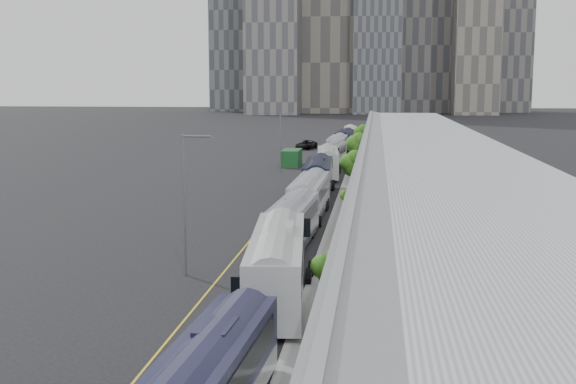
% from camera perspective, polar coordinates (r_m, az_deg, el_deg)
% --- Properties ---
extents(sidewalk, '(10.00, 170.00, 0.12)m').
position_cam_1_polar(sidewalk, '(58.54, 7.81, -3.27)').
color(sidewalk, gray).
rests_on(sidewalk, ground).
extents(lane_line, '(0.12, 160.00, 0.02)m').
position_cam_1_polar(lane_line, '(59.31, -2.40, -3.10)').
color(lane_line, gold).
rests_on(lane_line, ground).
extents(depot, '(12.45, 160.40, 7.20)m').
position_cam_1_polar(depot, '(58.15, 11.81, 0.01)').
color(depot, gray).
rests_on(depot, ground).
extents(bus_2, '(4.05, 14.10, 4.06)m').
position_cam_1_polar(bus_2, '(39.85, -0.84, -6.29)').
color(bus_2, '#BEBEC0').
rests_on(bus_2, ground).
extents(bus_3, '(3.04, 12.29, 3.56)m').
position_cam_1_polar(bus_3, '(53.22, 0.31, -2.78)').
color(bus_3, gray).
rests_on(bus_3, ground).
extents(bus_4, '(2.89, 12.97, 3.78)m').
position_cam_1_polar(bus_4, '(65.36, 1.71, -0.61)').
color(bus_4, '#A2A5AC').
rests_on(bus_4, ground).
extents(bus_5, '(3.26, 13.72, 3.98)m').
position_cam_1_polar(bus_5, '(78.47, 2.40, 0.96)').
color(bus_5, black).
rests_on(bus_5, ground).
extents(bus_6, '(3.64, 13.37, 3.86)m').
position_cam_1_polar(bus_6, '(94.54, 3.16, 2.19)').
color(bus_6, silver).
rests_on(bus_6, ground).
extents(bus_7, '(3.30, 12.28, 3.55)m').
position_cam_1_polar(bus_7, '(107.68, 3.65, 2.87)').
color(bus_7, gray).
rests_on(bus_7, ground).
extents(bus_8, '(2.91, 12.85, 3.74)m').
position_cam_1_polar(bus_8, '(120.04, 3.92, 3.48)').
color(bus_8, '#AFB1B9').
rests_on(bus_8, ground).
extents(bus_9, '(3.24, 13.13, 3.81)m').
position_cam_1_polar(bus_9, '(134.52, 4.51, 4.01)').
color(bus_9, black).
rests_on(bus_9, ground).
extents(bus_10, '(2.90, 12.49, 3.63)m').
position_cam_1_polar(bus_10, '(150.05, 4.94, 4.43)').
color(bus_10, white).
rests_on(bus_10, ground).
extents(tree_1, '(1.57, 1.57, 3.71)m').
position_cam_1_polar(tree_1, '(35.80, 3.56, -6.06)').
color(tree_1, black).
rests_on(tree_1, ground).
extents(tree_2, '(1.17, 1.17, 3.71)m').
position_cam_1_polar(tree_2, '(56.86, 5.07, -0.53)').
color(tree_2, black).
rests_on(tree_2, ground).
extents(tree_3, '(2.52, 2.52, 4.76)m').
position_cam_1_polar(tree_3, '(79.78, 5.16, 2.37)').
color(tree_3, black).
rests_on(tree_3, ground).
extents(tree_4, '(2.98, 2.98, 5.15)m').
position_cam_1_polar(tree_4, '(105.60, 5.50, 3.92)').
color(tree_4, black).
rests_on(tree_4, ground).
extents(tree_5, '(2.53, 2.53, 5.04)m').
position_cam_1_polar(tree_5, '(128.10, 5.87, 4.74)').
color(tree_5, black).
rests_on(tree_5, ground).
extents(street_lamp_near, '(2.04, 0.22, 8.86)m').
position_cam_1_polar(street_lamp_near, '(45.05, -8.00, -0.24)').
color(street_lamp_near, '#59595E').
rests_on(street_lamp_near, ground).
extents(street_lamp_far, '(2.04, 0.22, 8.23)m').
position_cam_1_polar(street_lamp_far, '(97.76, -0.50, 4.27)').
color(street_lamp_far, '#59595E').
rests_on(street_lamp_far, ground).
extents(shipping_container, '(2.60, 6.05, 2.44)m').
position_cam_1_polar(shipping_container, '(107.31, 0.28, 2.72)').
color(shipping_container, '#15461F').
rests_on(shipping_container, ground).
extents(suv, '(4.18, 6.54, 1.68)m').
position_cam_1_polar(suv, '(136.13, 1.45, 3.76)').
color(suv, black).
rests_on(suv, ground).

